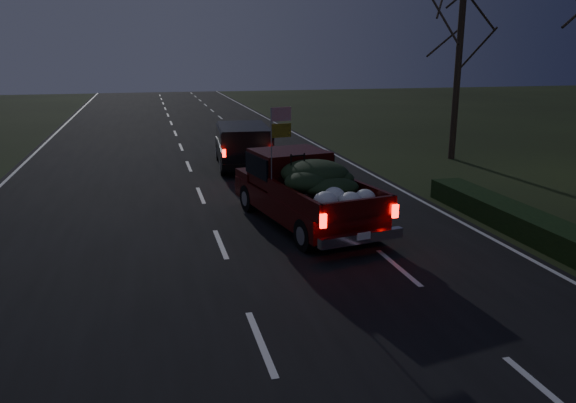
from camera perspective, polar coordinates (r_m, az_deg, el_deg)
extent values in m
plane|color=black|center=(9.48, -2.80, -14.19)|extent=(120.00, 120.00, 0.00)
cube|color=black|center=(9.48, -2.80, -14.14)|extent=(14.00, 120.00, 0.02)
cube|color=black|center=(15.18, 24.89, -2.97)|extent=(1.00, 10.00, 0.60)
cylinder|color=black|center=(25.73, 16.81, 11.88)|extent=(0.28, 0.28, 7.00)
cube|color=#3F0908|center=(15.40, 1.61, -0.01)|extent=(3.04, 5.60, 0.58)
cube|color=#3F0908|center=(16.05, 0.13, 3.54)|extent=(2.24, 2.02, 0.95)
cube|color=black|center=(16.03, 0.13, 3.91)|extent=(2.32, 1.94, 0.58)
cube|color=#3F0908|center=(14.13, 4.08, -0.08)|extent=(2.47, 3.27, 0.06)
ellipsoid|color=black|center=(14.49, 3.30, 2.26)|extent=(2.01, 2.18, 0.64)
cylinder|color=gray|center=(14.68, -1.70, 5.40)|extent=(0.03, 0.03, 2.12)
cube|color=red|center=(14.67, -0.69, 8.87)|extent=(0.55, 0.12, 0.36)
cube|color=gold|center=(14.72, -0.68, 7.22)|extent=(0.55, 0.12, 0.36)
cube|color=black|center=(23.26, -4.59, 5.08)|extent=(2.40, 5.03, 0.61)
cube|color=black|center=(22.90, -4.56, 6.68)|extent=(2.18, 3.70, 0.82)
cube|color=black|center=(22.88, -4.57, 6.88)|extent=(2.27, 3.61, 0.49)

